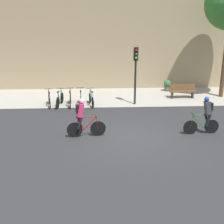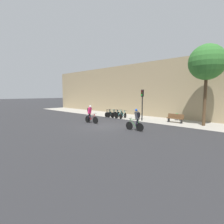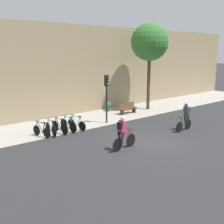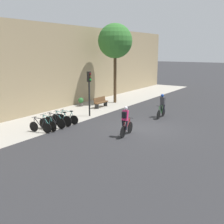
# 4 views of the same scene
# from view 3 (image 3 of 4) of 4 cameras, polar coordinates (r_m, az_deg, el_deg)

# --- Properties ---
(ground) EXTENTS (200.00, 200.00, 0.00)m
(ground) POSITION_cam_3_polar(r_m,az_deg,el_deg) (15.98, 8.16, -6.13)
(ground) COLOR #2B2B2D
(kerb_strip) EXTENTS (44.00, 4.50, 0.01)m
(kerb_strip) POSITION_cam_3_polar(r_m,az_deg,el_deg) (20.89, -5.74, -1.66)
(kerb_strip) COLOR #A39E93
(kerb_strip) RESTS_ON ground
(building_facade) EXTENTS (44.00, 0.60, 7.06)m
(building_facade) POSITION_cam_3_polar(r_m,az_deg,el_deg) (22.48, -9.66, 8.33)
(building_facade) COLOR #9E8966
(building_facade) RESTS_ON ground
(cyclist_pink) EXTENTS (1.75, 0.49, 1.79)m
(cyclist_pink) POSITION_cam_3_polar(r_m,az_deg,el_deg) (14.42, 2.11, -4.11)
(cyclist_pink) COLOR black
(cyclist_pink) RESTS_ON ground
(cyclist_grey) EXTENTS (1.67, 0.46, 1.77)m
(cyclist_grey) POSITION_cam_3_polar(r_m,az_deg,el_deg) (18.58, 14.75, -0.78)
(cyclist_grey) COLOR black
(cyclist_grey) RESTS_ON ground
(parked_bike_0) EXTENTS (0.49, 1.56, 0.95)m
(parked_bike_0) POSITION_cam_3_polar(r_m,az_deg,el_deg) (17.25, -14.11, -3.66)
(parked_bike_0) COLOR black
(parked_bike_0) RESTS_ON ground
(parked_bike_1) EXTENTS (0.46, 1.71, 0.96)m
(parked_bike_1) POSITION_cam_3_polar(r_m,az_deg,el_deg) (17.51, -12.30, -3.29)
(parked_bike_1) COLOR black
(parked_bike_1) RESTS_ON ground
(parked_bike_2) EXTENTS (0.46, 1.73, 0.98)m
(parked_bike_2) POSITION_cam_3_polar(r_m,az_deg,el_deg) (17.80, -10.55, -2.93)
(parked_bike_2) COLOR black
(parked_bike_2) RESTS_ON ground
(parked_bike_3) EXTENTS (0.46, 1.72, 0.99)m
(parked_bike_3) POSITION_cam_3_polar(r_m,az_deg,el_deg) (18.09, -8.85, -2.59)
(parked_bike_3) COLOR black
(parked_bike_3) RESTS_ON ground
(parked_bike_4) EXTENTS (0.47, 1.64, 0.95)m
(parked_bike_4) POSITION_cam_3_polar(r_m,az_deg,el_deg) (18.42, -7.20, -2.37)
(parked_bike_4) COLOR black
(parked_bike_4) RESTS_ON ground
(traffic_light_pole) EXTENTS (0.26, 0.30, 3.39)m
(traffic_light_pole) POSITION_cam_3_polar(r_m,az_deg,el_deg) (19.62, -1.10, 4.50)
(traffic_light_pole) COLOR black
(traffic_light_pole) RESTS_ON ground
(bench) EXTENTS (1.66, 0.44, 0.89)m
(bench) POSITION_cam_3_polar(r_m,az_deg,el_deg) (22.93, 3.20, 0.83)
(bench) COLOR brown
(bench) RESTS_ON ground
(street_tree_0) EXTENTS (3.17, 3.17, 7.34)m
(street_tree_0) POSITION_cam_3_polar(r_m,az_deg,el_deg) (24.49, 7.66, 13.82)
(street_tree_0) COLOR #4C3823
(street_tree_0) RESTS_ON ground
(potted_plant) EXTENTS (0.48, 0.48, 0.78)m
(potted_plant) POSITION_cam_3_polar(r_m,az_deg,el_deg) (23.85, -0.72, 1.22)
(potted_plant) COLOR #56514C
(potted_plant) RESTS_ON ground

